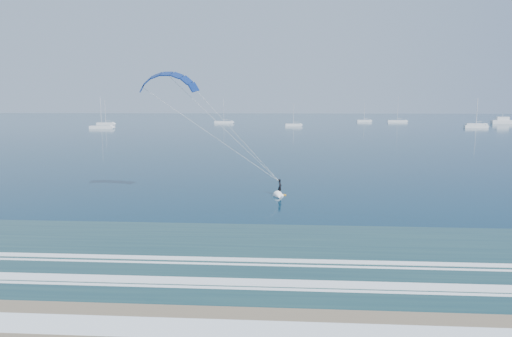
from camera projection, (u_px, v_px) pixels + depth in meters
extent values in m
plane|color=#072B3E|center=(156.00, 324.00, 22.61)|extent=(900.00, 900.00, 0.00)
cube|color=#1E423F|center=(190.00, 267.00, 30.50)|extent=(600.00, 22.00, 0.03)
cube|color=white|center=(164.00, 310.00, 24.08)|extent=(600.00, 0.90, 0.07)
cube|color=white|center=(181.00, 281.00, 28.03)|extent=(600.00, 1.10, 0.07)
cube|color=white|center=(194.00, 259.00, 31.98)|extent=(600.00, 0.70, 0.07)
cube|color=white|center=(153.00, 327.00, 22.10)|extent=(600.00, 2.00, 0.02)
cube|color=orange|center=(280.00, 195.00, 54.19)|extent=(1.51, 0.48, 0.09)
imported|color=black|center=(280.00, 187.00, 54.06)|extent=(0.56, 0.75, 1.86)
cone|color=white|center=(278.00, 197.00, 52.92)|extent=(1.31, 1.74, 1.10)
cube|color=silver|center=(504.00, 122.00, 238.03)|extent=(12.99, 3.47, 1.91)
cube|color=silver|center=(502.00, 118.00, 237.84)|extent=(6.06, 2.77, 1.73)
cylinder|color=silver|center=(503.00, 115.00, 237.57)|extent=(0.16, 0.16, 2.00)
cube|color=silver|center=(102.00, 127.00, 192.99)|extent=(9.99, 2.40, 1.20)
cylinder|color=silver|center=(101.00, 111.00, 192.03)|extent=(0.18, 0.18, 12.21)
cylinder|color=silver|center=(104.00, 124.00, 192.72)|extent=(2.60, 0.12, 0.12)
cube|color=silver|center=(106.00, 124.00, 224.71)|extent=(8.74, 2.40, 1.20)
cylinder|color=silver|center=(105.00, 112.00, 223.85)|extent=(0.18, 0.18, 10.80)
cylinder|color=silver|center=(108.00, 121.00, 224.43)|extent=(2.60, 0.12, 0.12)
cube|color=silver|center=(224.00, 122.00, 242.57)|extent=(9.81, 2.40, 1.20)
cylinder|color=silver|center=(224.00, 110.00, 241.64)|extent=(0.18, 0.18, 11.87)
cylinder|color=silver|center=(226.00, 120.00, 242.29)|extent=(2.60, 0.12, 0.12)
cube|color=silver|center=(293.00, 125.00, 212.55)|extent=(7.45, 2.40, 1.20)
cylinder|color=silver|center=(294.00, 114.00, 211.80)|extent=(0.18, 0.18, 9.32)
cylinder|color=silver|center=(296.00, 122.00, 212.27)|extent=(2.60, 0.12, 0.12)
cube|color=silver|center=(364.00, 121.00, 259.69)|extent=(7.90, 2.40, 1.20)
cylinder|color=silver|center=(364.00, 111.00, 258.92)|extent=(0.18, 0.18, 9.65)
cylinder|color=silver|center=(366.00, 119.00, 259.41)|extent=(2.60, 0.12, 0.12)
cube|color=silver|center=(476.00, 125.00, 215.86)|extent=(9.53, 2.40, 1.20)
cylinder|color=silver|center=(477.00, 111.00, 214.94)|extent=(0.18, 0.18, 11.70)
cylinder|color=silver|center=(479.00, 122.00, 215.59)|extent=(2.60, 0.12, 0.12)
cube|color=silver|center=(476.00, 127.00, 198.22)|extent=(9.76, 2.40, 1.20)
cylinder|color=silver|center=(477.00, 111.00, 197.29)|extent=(0.18, 0.18, 11.89)
cylinder|color=silver|center=(479.00, 123.00, 197.94)|extent=(2.60, 0.12, 0.12)
cube|color=silver|center=(397.00, 121.00, 255.56)|extent=(10.71, 2.40, 1.20)
cylinder|color=silver|center=(398.00, 108.00, 254.54)|extent=(0.18, 0.18, 13.12)
cylinder|color=silver|center=(400.00, 119.00, 255.28)|extent=(2.60, 0.12, 0.12)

